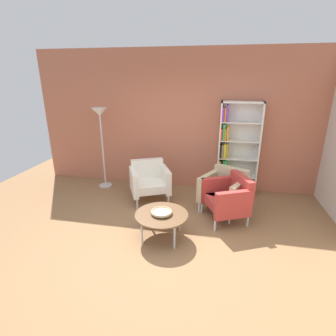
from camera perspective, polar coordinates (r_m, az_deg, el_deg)
ground_plane at (r=3.92m, az=-2.53°, el=-17.36°), size 8.32×8.32×0.00m
brick_back_panel at (r=5.63m, az=3.22°, el=10.21°), size 6.40×0.12×2.90m
bookshelf_tall at (r=5.49m, az=14.29°, el=3.85°), size 0.80×0.30×1.90m
coffee_table_low at (r=3.97m, az=-1.43°, el=-10.39°), size 0.80×0.80×0.40m
decorative_bowl at (r=3.94m, az=-1.44°, el=-9.58°), size 0.32×0.32×0.05m
armchair_corner_red at (r=5.15m, az=-4.12°, el=-2.67°), size 0.92×0.89×0.78m
armchair_near_window at (r=4.55m, az=13.08°, el=-6.21°), size 0.88×0.91×0.78m
armchair_spare_guest at (r=4.83m, az=12.25°, el=-4.64°), size 0.93×0.90×0.78m
floor_lamp_torchiere at (r=5.71m, az=-14.57°, el=9.74°), size 0.32×0.32×1.74m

